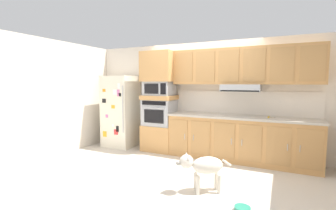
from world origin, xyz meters
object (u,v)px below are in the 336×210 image
object	(u,v)px
refrigerator	(121,111)
dog_food_bowl	(242,209)
microwave	(160,88)
screwdriver	(269,117)
dog	(203,166)
built_in_oven	(160,112)

from	to	relation	value
refrigerator	dog_food_bowl	bearing A→B (deg)	-30.51
microwave	screwdriver	distance (m)	2.43
dog_food_bowl	dog	bearing A→B (deg)	153.85
refrigerator	dog	bearing A→B (deg)	-31.46
microwave	dog_food_bowl	world-z (taller)	microwave
screwdriver	microwave	bearing A→B (deg)	-179.77
refrigerator	dog	distance (m)	3.15
microwave	dog	bearing A→B (deg)	-46.85
built_in_oven	microwave	xyz separation A→B (m)	(0.00, -0.00, 0.56)
refrigerator	screwdriver	distance (m)	3.44
refrigerator	dog_food_bowl	distance (m)	3.88
screwdriver	dog_food_bowl	bearing A→B (deg)	-95.06
built_in_oven	dog	world-z (taller)	built_in_oven
refrigerator	built_in_oven	xyz separation A→B (m)	(1.07, 0.07, 0.02)
screwdriver	dog_food_bowl	xyz separation A→B (m)	(-0.18, -2.00, -0.90)
dog	refrigerator	bearing A→B (deg)	-64.42
refrigerator	dog_food_bowl	size ratio (longest dim) A/B	8.80
screwdriver	dog	world-z (taller)	screwdriver
microwave	dog_food_bowl	distance (m)	3.29
refrigerator	dog	world-z (taller)	refrigerator
built_in_oven	screwdriver	bearing A→B (deg)	0.23
refrigerator	screwdriver	size ratio (longest dim) A/B	13.06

